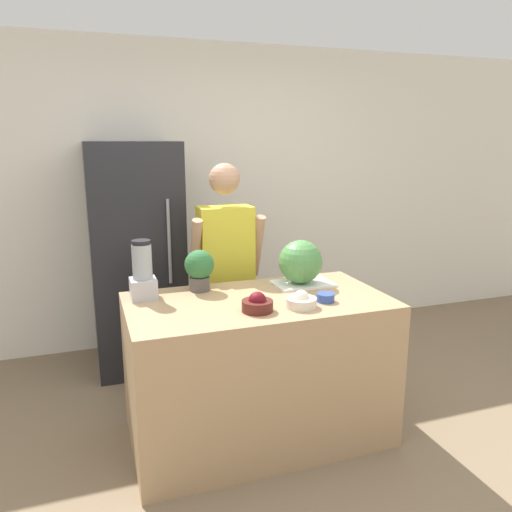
# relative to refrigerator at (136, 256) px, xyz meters

# --- Properties ---
(ground_plane) EXTENTS (14.00, 14.00, 0.00)m
(ground_plane) POSITION_rel_refrigerator_xyz_m (0.56, -1.73, -0.89)
(ground_plane) COLOR #7F6B51
(wall_back) EXTENTS (8.00, 0.06, 2.60)m
(wall_back) POSITION_rel_refrigerator_xyz_m (0.56, 0.42, 0.41)
(wall_back) COLOR white
(wall_back) RESTS_ON ground_plane
(counter_island) EXTENTS (1.52, 0.82, 0.88)m
(counter_island) POSITION_rel_refrigerator_xyz_m (0.56, -1.32, -0.45)
(counter_island) COLOR tan
(counter_island) RESTS_ON ground_plane
(refrigerator) EXTENTS (0.68, 0.76, 1.78)m
(refrigerator) POSITION_rel_refrigerator_xyz_m (0.00, 0.00, 0.00)
(refrigerator) COLOR #232328
(refrigerator) RESTS_ON ground_plane
(person) EXTENTS (0.51, 0.26, 1.64)m
(person) POSITION_rel_refrigerator_xyz_m (0.55, -0.65, -0.04)
(person) COLOR gray
(person) RESTS_ON ground_plane
(cutting_board) EXTENTS (0.37, 0.25, 0.01)m
(cutting_board) POSITION_rel_refrigerator_xyz_m (0.93, -1.13, -0.00)
(cutting_board) COLOR white
(cutting_board) RESTS_ON counter_island
(watermelon) EXTENTS (0.28, 0.28, 0.28)m
(watermelon) POSITION_rel_refrigerator_xyz_m (0.91, -1.13, 0.14)
(watermelon) COLOR #4C8C47
(watermelon) RESTS_ON cutting_board
(bowl_cherries) EXTENTS (0.17, 0.17, 0.11)m
(bowl_cherries) POSITION_rel_refrigerator_xyz_m (0.48, -1.52, 0.03)
(bowl_cherries) COLOR #511E19
(bowl_cherries) RESTS_ON counter_island
(bowl_cream) EXTENTS (0.17, 0.17, 0.10)m
(bowl_cream) POSITION_rel_refrigerator_xyz_m (0.74, -1.54, 0.03)
(bowl_cream) COLOR beige
(bowl_cream) RESTS_ON counter_island
(bowl_small_blue) EXTENTS (0.10, 0.10, 0.05)m
(bowl_small_blue) POSITION_rel_refrigerator_xyz_m (0.91, -1.49, 0.02)
(bowl_small_blue) COLOR #334C9E
(bowl_small_blue) RESTS_ON counter_island
(blender) EXTENTS (0.15, 0.15, 0.35)m
(blender) POSITION_rel_refrigerator_xyz_m (-0.07, -1.09, 0.14)
(blender) COLOR #B7B7BC
(blender) RESTS_ON counter_island
(potted_plant) EXTENTS (0.18, 0.18, 0.26)m
(potted_plant) POSITION_rel_refrigerator_xyz_m (0.28, -1.04, 0.13)
(potted_plant) COLOR #514C47
(potted_plant) RESTS_ON counter_island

